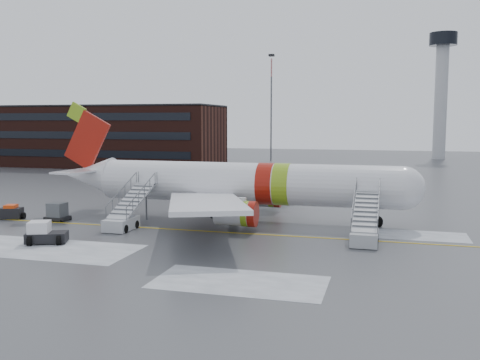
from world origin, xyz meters
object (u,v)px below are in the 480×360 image
(airstair_aft, at_px, (125,216))
(baggage_tractor, at_px, (11,213))
(airstair_fwd, at_px, (365,229))
(pushback_tug, at_px, (44,234))
(airliner, at_px, (236,184))
(uld_container, at_px, (57,212))

(airstair_aft, relative_size, baggage_tractor, 2.82)
(airstair_fwd, bearing_deg, baggage_tractor, 177.86)
(airstair_aft, height_order, pushback_tug, airstair_aft)
(airliner, bearing_deg, airstair_aft, -141.11)
(airliner, xyz_separation_m, baggage_tractor, (-20.69, -5.31, -2.84))
(airliner, relative_size, baggage_tractor, 12.85)
(airliner, height_order, airstair_fwd, airliner)
(pushback_tug, xyz_separation_m, baggage_tractor, (-9.33, 8.00, -0.17))
(uld_container, relative_size, baggage_tractor, 0.77)
(airstair_fwd, relative_size, baggage_tractor, 2.82)
(airstair_fwd, distance_m, pushback_tug, 24.43)
(airliner, distance_m, baggage_tractor, 21.55)
(airstair_aft, bearing_deg, airliner, 38.89)
(uld_container, bearing_deg, pushback_tug, -61.43)
(baggage_tractor, bearing_deg, uld_container, 4.91)
(pushback_tug, relative_size, uld_container, 1.60)
(baggage_tractor, bearing_deg, pushback_tug, -40.61)
(pushback_tug, bearing_deg, airliner, 49.52)
(airliner, relative_size, airstair_fwd, 4.55)
(airstair_fwd, relative_size, pushback_tug, 2.30)
(baggage_tractor, bearing_deg, airstair_fwd, -2.14)
(airliner, bearing_deg, pushback_tug, -130.48)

